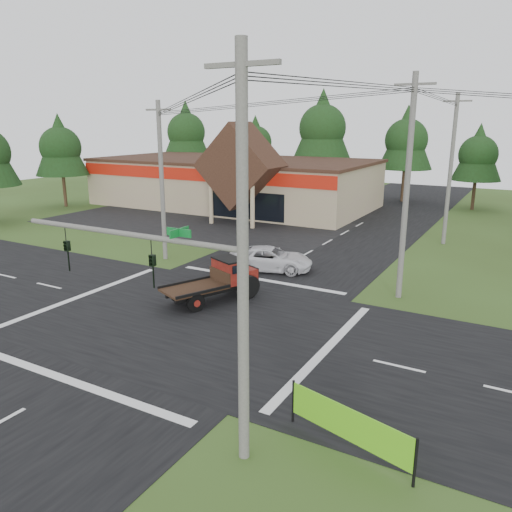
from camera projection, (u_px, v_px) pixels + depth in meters
The scene contains 19 objects.
ground at pixel (189, 318), 23.95m from camera, with size 120.00×120.00×0.00m, color #324619.
road_ns at pixel (189, 318), 23.94m from camera, with size 12.00×120.00×0.02m, color black.
road_ew at pixel (189, 318), 23.94m from camera, with size 120.00×12.00×0.02m, color black.
parking_apron at pixel (191, 223), 46.56m from camera, with size 28.00×14.00×0.02m, color black.
cvs_building at pixel (234, 181), 55.55m from camera, with size 30.40×18.20×9.19m.
traffic_signal_mast at pixel (191, 298), 13.73m from camera, with size 8.12×0.24×7.00m.
utility_pole_nr at pixel (243, 264), 12.62m from camera, with size 2.00×0.30×11.00m.
utility_pole_nw at pixel (162, 180), 33.07m from camera, with size 2.00×0.30×10.50m.
utility_pole_ne at pixel (407, 188), 25.37m from camera, with size 2.00×0.30×11.50m.
utility_pole_n at pixel (451, 169), 37.20m from camera, with size 2.00×0.30×11.20m.
tree_row_a at pixel (186, 130), 69.73m from camera, with size 6.72×6.72×12.12m.
tree_row_b at pixel (255, 141), 67.03m from camera, with size 5.60×5.60×10.10m.
tree_row_c at pixel (323, 126), 60.94m from camera, with size 7.28×7.28×13.13m.
tree_row_d at pixel (406, 138), 57.40m from camera, with size 6.16×6.16×11.11m.
tree_row_e at pixel (478, 153), 52.29m from camera, with size 5.04×5.04×9.09m.
tree_side_w at pixel (60, 145), 54.18m from camera, with size 5.60×5.60×10.10m.
antique_flatbed_truck at pixel (213, 281), 26.03m from camera, with size 2.01×5.26×2.20m, color #550D0C, non-canonical shape.
roadside_banner at pixel (348, 429), 14.11m from camera, with size 4.21×0.12×1.44m, color #5BB317, non-canonical shape.
white_pickup at pixel (270, 259), 31.63m from camera, with size 2.47×5.35×1.49m, color silver.
Camera 1 is at (13.73, -17.92, 9.11)m, focal length 35.00 mm.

